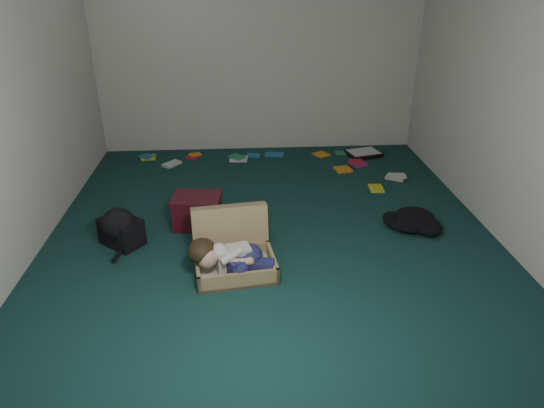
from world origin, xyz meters
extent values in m
plane|color=#123533|center=(0.00, 0.00, 0.00)|extent=(4.50, 4.50, 0.00)
plane|color=silver|center=(0.00, 2.25, 1.30)|extent=(4.50, 0.00, 4.50)
plane|color=silver|center=(0.00, -2.25, 1.30)|extent=(4.50, 0.00, 4.50)
plane|color=silver|center=(-2.00, 0.00, 1.30)|extent=(0.00, 4.50, 4.50)
plane|color=silver|center=(2.00, 0.00, 1.30)|extent=(0.00, 4.50, 4.50)
cube|color=#9E8657|center=(-0.32, -0.66, 0.07)|extent=(0.67, 0.52, 0.14)
cube|color=silver|center=(-0.32, -0.66, 0.04)|extent=(0.61, 0.46, 0.02)
cube|color=#9E8657|center=(-0.36, -0.38, 0.22)|extent=(0.64, 0.27, 0.45)
cube|color=beige|center=(-0.34, -0.68, 0.15)|extent=(0.30, 0.22, 0.19)
sphere|color=tan|center=(-0.53, -0.73, 0.21)|extent=(0.17, 0.17, 0.17)
ellipsoid|color=black|center=(-0.57, -0.69, 0.24)|extent=(0.22, 0.23, 0.19)
ellipsoid|color=navy|center=(-0.21, -0.66, 0.15)|extent=(0.20, 0.23, 0.19)
cube|color=navy|center=(-0.26, -0.76, 0.14)|extent=(0.26, 0.21, 0.12)
cube|color=navy|center=(-0.13, -0.75, 0.12)|extent=(0.23, 0.14, 0.10)
sphere|color=white|center=(-0.05, -0.72, 0.10)|extent=(0.10, 0.10, 0.10)
sphere|color=white|center=(-0.04, -0.78, 0.10)|extent=(0.09, 0.09, 0.09)
cylinder|color=tan|center=(-0.28, -0.79, 0.19)|extent=(0.17, 0.07, 0.06)
cube|color=#410D17|center=(-0.67, 0.15, 0.14)|extent=(0.45, 0.36, 0.28)
cube|color=#410D17|center=(-0.67, 0.15, 0.29)|extent=(0.47, 0.39, 0.02)
cube|color=black|center=(1.31, 1.87, 0.03)|extent=(0.47, 0.40, 0.05)
cube|color=white|center=(1.31, 1.87, 0.05)|extent=(0.42, 0.35, 0.01)
cube|color=yellow|center=(-1.42, 1.95, 0.01)|extent=(0.18, 0.14, 0.02)
cube|color=red|center=(-0.86, 1.95, 0.01)|extent=(0.23, 0.22, 0.02)
cube|color=silver|center=(-0.28, 1.82, 0.01)|extent=(0.18, 0.21, 0.02)
cube|color=#1B6997|center=(0.17, 1.95, 0.01)|extent=(0.19, 0.22, 0.02)
cube|color=orange|center=(0.78, 1.93, 0.01)|extent=(0.22, 0.21, 0.02)
cube|color=#238252|center=(1.06, 1.95, 0.01)|extent=(0.19, 0.15, 0.02)
cube|color=#95257F|center=(1.17, 1.56, 0.01)|extent=(0.22, 0.22, 0.02)
cube|color=beige|center=(1.50, 1.11, 0.01)|extent=(0.17, 0.20, 0.02)
cube|color=yellow|center=(1.21, 0.85, 0.01)|extent=(0.20, 0.22, 0.02)
cube|color=red|center=(1.49, 1.93, 0.01)|extent=(0.22, 0.20, 0.02)
cube|color=silver|center=(-1.10, 1.71, 0.01)|extent=(0.20, 0.16, 0.02)
cube|color=#1B6997|center=(-0.09, 1.95, 0.01)|extent=(0.22, 0.22, 0.02)
cube|color=orange|center=(0.95, 1.39, 0.01)|extent=(0.15, 0.19, 0.02)
camera|label=1|loc=(-0.25, -3.87, 2.20)|focal=32.00mm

